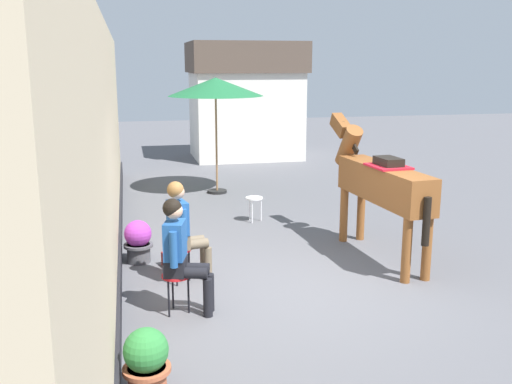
% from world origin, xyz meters
% --- Properties ---
extents(ground_plane, '(40.00, 40.00, 0.00)m').
position_xyz_m(ground_plane, '(0.00, 3.00, 0.00)').
color(ground_plane, '#56565B').
extents(pub_facade_wall, '(0.34, 14.00, 3.40)m').
position_xyz_m(pub_facade_wall, '(-2.55, 1.50, 1.54)').
color(pub_facade_wall, '#CCB793').
rests_on(pub_facade_wall, ground_plane).
extents(distant_cottage, '(3.40, 2.60, 3.50)m').
position_xyz_m(distant_cottage, '(1.40, 10.76, 1.80)').
color(distant_cottage, silver).
rests_on(distant_cottage, ground_plane).
extents(seated_visitor_near, '(0.61, 0.48, 1.39)m').
position_xyz_m(seated_visitor_near, '(-1.66, -0.43, 0.78)').
color(seated_visitor_near, red).
rests_on(seated_visitor_near, ground_plane).
extents(seated_visitor_far, '(0.61, 0.48, 1.39)m').
position_xyz_m(seated_visitor_far, '(-1.54, 0.58, 0.78)').
color(seated_visitor_far, red).
rests_on(seated_visitor_far, ground_plane).
extents(saddled_horse_center, '(0.60, 3.00, 2.06)m').
position_xyz_m(saddled_horse_center, '(1.44, 1.00, 1.16)').
color(saddled_horse_center, brown).
rests_on(saddled_horse_center, ground_plane).
extents(flower_planter_nearest, '(0.43, 0.43, 0.64)m').
position_xyz_m(flower_planter_nearest, '(-2.13, -2.12, 0.33)').
color(flower_planter_nearest, '#A85638').
rests_on(flower_planter_nearest, ground_plane).
extents(flower_planter_farthest, '(0.43, 0.43, 0.64)m').
position_xyz_m(flower_planter_farthest, '(-2.11, 1.50, 0.33)').
color(flower_planter_farthest, '#4C4C51').
rests_on(flower_planter_farthest, ground_plane).
extents(cafe_parasol, '(2.10, 2.10, 2.58)m').
position_xyz_m(cafe_parasol, '(-0.26, 5.90, 2.36)').
color(cafe_parasol, black).
rests_on(cafe_parasol, ground_plane).
extents(spare_stool_white, '(0.32, 0.32, 0.46)m').
position_xyz_m(spare_stool_white, '(0.05, 3.34, 0.40)').
color(spare_stool_white, white).
rests_on(spare_stool_white, ground_plane).
extents(satchel_bag, '(0.19, 0.30, 0.20)m').
position_xyz_m(satchel_bag, '(-1.70, 1.19, 0.10)').
color(satchel_bag, maroon).
rests_on(satchel_bag, ground_plane).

